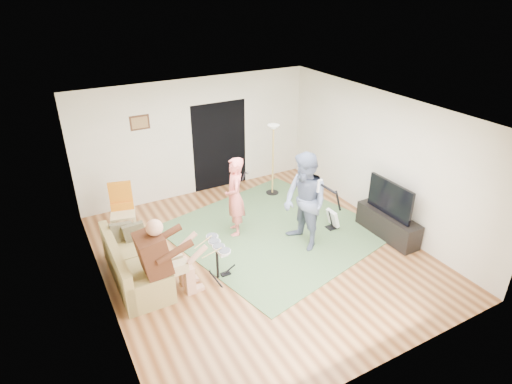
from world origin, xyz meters
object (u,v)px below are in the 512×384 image
sofa (132,267)px  guitarist (305,202)px  guitar_spare (333,218)px  singer (235,197)px  torchiere_lamp (273,148)px  dining_chair (123,218)px  television (390,198)px  drum_kit (217,263)px  tv_cabinet (388,225)px

sofa → guitarist: 3.24m
guitar_spare → singer: bearing=155.8°
sofa → guitar_spare: guitar_spare is taller
guitar_spare → torchiere_lamp: size_ratio=0.51×
dining_chair → television: television is taller
sofa → singer: bearing=13.2°
singer → dining_chair: size_ratio=1.49×
sofa → guitarist: (3.13, -0.51, 0.69)m
drum_kit → singer: 1.56m
torchiere_lamp → sofa: bearing=-156.1°
guitarist → tv_cabinet: 1.87m
dining_chair → guitarist: bearing=-21.6°
singer → guitar_spare: size_ratio=1.88×
drum_kit → singer: singer is taller
sofa → singer: 2.32m
dining_chair → tv_cabinet: 5.22m
drum_kit → singer: bearing=51.9°
drum_kit → television: (3.45, -0.39, 0.54)m
drum_kit → dining_chair: dining_chair is taller
guitarist → guitar_spare: bearing=100.1°
guitarist → guitar_spare: guitarist is taller
guitar_spare → sofa: bearing=175.7°
guitar_spare → torchiere_lamp: 2.18m
drum_kit → dining_chair: 2.40m
guitarist → tv_cabinet: (1.66, -0.53, -0.69)m
sofa → television: (4.73, -1.04, 0.60)m
singer → guitarist: size_ratio=0.86×
drum_kit → dining_chair: (-1.06, 2.15, 0.07)m
television → dining_chair: bearing=150.6°
television → guitarist: bearing=161.8°
guitar_spare → tv_cabinet: bearing=-43.6°
dining_chair → television: (4.51, -2.55, 0.46)m
singer → television: 2.98m
drum_kit → guitar_spare: 2.75m
sofa → drum_kit: size_ratio=2.57×
sofa → tv_cabinet: 4.89m
sofa → television: bearing=-12.4°
drum_kit → guitarist: size_ratio=0.38×
guitarist → guitar_spare: (0.88, 0.21, -0.69)m
dining_chair → guitar_spare: bearing=-12.3°
torchiere_lamp → dining_chair: size_ratio=1.57×
dining_chair → drum_kit: bearing=-50.6°
sofa → tv_cabinet: sofa is taller
television → tv_cabinet: bearing=-0.0°
sofa → guitarist: bearing=-9.3°
guitar_spare → dining_chair: size_ratio=0.79×
sofa → drum_kit: (1.28, -0.65, 0.07)m
guitarist → torchiere_lamp: size_ratio=1.11×
television → sofa: bearing=167.6°
sofa → guitarist: guitarist is taller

